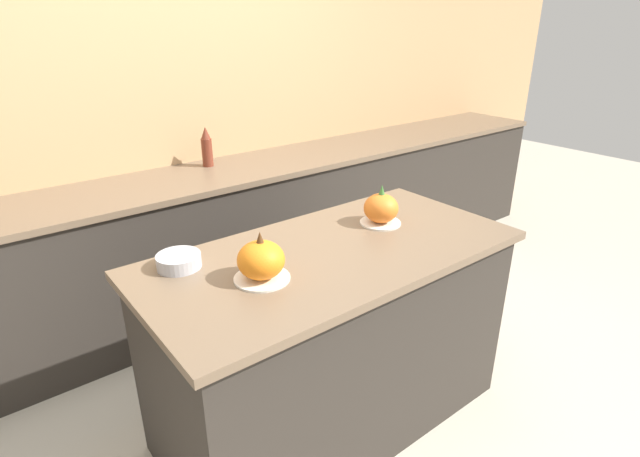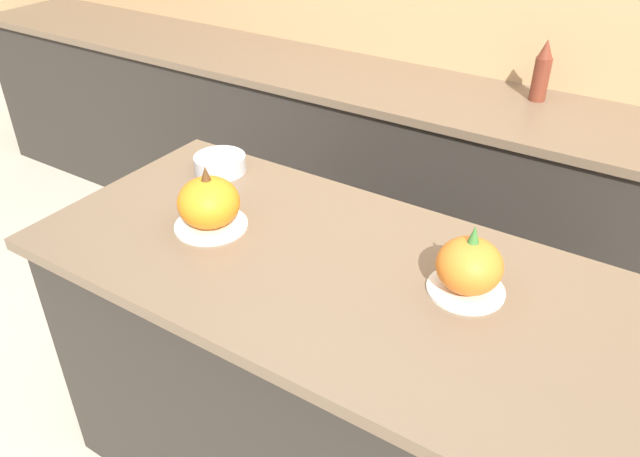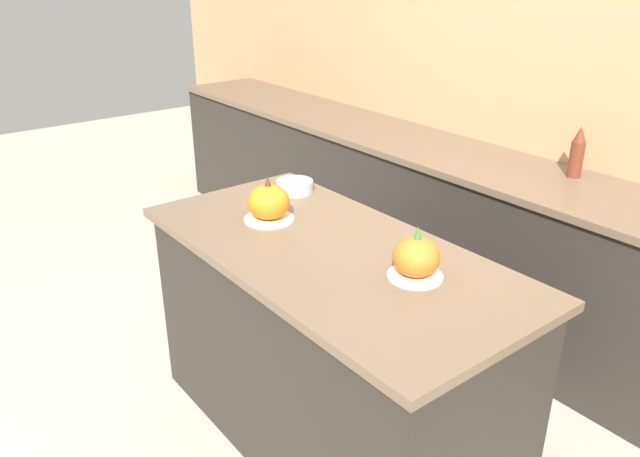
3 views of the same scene
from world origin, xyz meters
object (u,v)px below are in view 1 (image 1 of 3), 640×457
Objects in this scene: pumpkin_cake_right at (381,209)px; pumpkin_cake_left at (261,261)px; mixing_bowl at (179,261)px; bottle_tall at (207,147)px.

pumpkin_cake_left is at bearing -170.93° from pumpkin_cake_right.
pumpkin_cake_left is 0.72m from pumpkin_cake_right.
pumpkin_cake_right is at bearing -9.95° from mixing_bowl.
pumpkin_cake_left reaches higher than pumpkin_cake_right.
bottle_tall reaches higher than pumpkin_cake_left.
pumpkin_cake_left is 1.09× the size of pumpkin_cake_right.
bottle_tall is at bearing 58.83° from mixing_bowl.
pumpkin_cake_left is 1.23× the size of mixing_bowl.
bottle_tall is 1.34m from mixing_bowl.
pumpkin_cake_right is 0.77× the size of bottle_tall.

